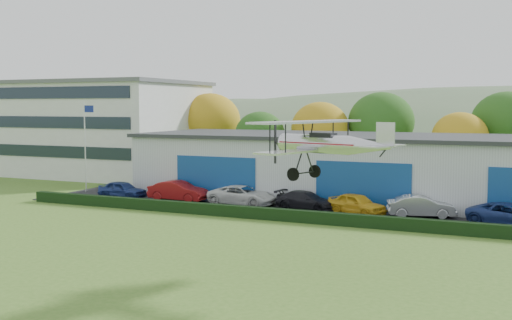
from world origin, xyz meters
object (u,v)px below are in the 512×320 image
at_px(hangar, 380,167).
at_px(car_5, 421,206).
at_px(car_6, 510,215).
at_px(car_1, 178,191).
at_px(flagpole, 86,138).
at_px(car_4, 357,204).
at_px(car_0, 122,190).
at_px(office_block, 104,128).
at_px(car_3, 306,200).
at_px(biplane, 325,142).
at_px(car_2, 242,195).

height_order(hangar, car_5, hangar).
height_order(car_5, car_6, car_5).
bearing_deg(car_1, flagpole, 82.18).
relative_size(car_1, car_4, 1.12).
bearing_deg(car_6, hangar, 68.19).
height_order(car_0, car_5, car_5).
bearing_deg(office_block, car_5, -20.57).
bearing_deg(car_1, car_6, -90.87).
bearing_deg(car_3, car_6, -84.40).
distance_m(office_block, car_0, 20.55).
bearing_deg(hangar, biplane, -84.13).
height_order(flagpole, car_0, flagpole).
height_order(flagpole, car_4, flagpole).
bearing_deg(flagpole, car_5, -1.97).
xyz_separation_m(hangar, biplane, (2.36, -22.99, 3.35)).
distance_m(hangar, office_block, 33.84).
bearing_deg(car_2, car_0, 96.55).
xyz_separation_m(flagpole, car_4, (24.90, -1.67, -3.99)).
relative_size(car_1, car_5, 1.07).
relative_size(hangar, car_5, 8.89).
bearing_deg(car_4, office_block, 90.09).
relative_size(office_block, biplane, 2.84).
distance_m(hangar, car_2, 11.71).
bearing_deg(car_0, flagpole, 71.10).
relative_size(office_block, car_4, 4.74).
distance_m(hangar, flagpole, 25.68).
xyz_separation_m(car_4, car_5, (4.30, 0.67, 0.01)).
bearing_deg(car_6, car_1, 105.48).
relative_size(flagpole, car_3, 1.73).
relative_size(car_5, car_6, 0.88).
distance_m(hangar, car_1, 16.51).
xyz_separation_m(car_0, car_2, (10.53, 0.85, 0.03)).
distance_m(office_block, flagpole, 15.33).
bearing_deg(car_1, office_block, 52.01).
height_order(car_2, car_6, car_2).
bearing_deg(office_block, hangar, -12.01).
relative_size(car_0, car_1, 0.86).
height_order(car_4, biplane, biplane).
height_order(car_0, biplane, biplane).
bearing_deg(car_6, office_block, 87.42).
xyz_separation_m(car_1, car_3, (10.72, 0.28, -0.13)).
bearing_deg(office_block, car_1, -38.19).
relative_size(car_1, car_6, 0.94).
xyz_separation_m(hangar, car_2, (-9.12, -7.10, -1.87)).
distance_m(car_1, car_3, 10.72).
distance_m(flagpole, car_6, 35.12).
xyz_separation_m(hangar, car_3, (-3.92, -7.15, -1.93)).
xyz_separation_m(car_1, car_2, (5.52, 0.32, -0.06)).
bearing_deg(car_1, hangar, -62.92).
distance_m(car_4, biplane, 16.37).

